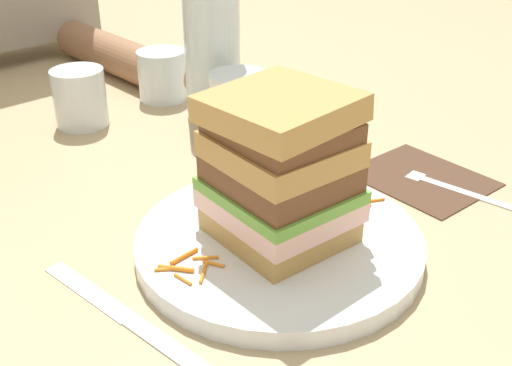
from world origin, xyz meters
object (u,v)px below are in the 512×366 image
at_px(main_plate, 279,243).
at_px(water_bottle, 211,13).
at_px(empty_tumbler_0, 162,75).
at_px(sandwich, 280,169).
at_px(napkin_dark, 422,178).
at_px(juice_glass, 239,110).
at_px(knife, 130,319).
at_px(empty_tumbler_1, 82,97).
at_px(fork, 442,182).

bearing_deg(main_plate, water_bottle, 60.49).
distance_m(water_bottle, empty_tumbler_0, 0.14).
bearing_deg(main_plate, sandwich, -151.81).
height_order(napkin_dark, water_bottle, water_bottle).
distance_m(main_plate, juice_glass, 0.25).
relative_size(napkin_dark, empty_tumbler_0, 1.91).
bearing_deg(empty_tumbler_0, main_plate, -111.25).
relative_size(sandwich, napkin_dark, 1.02).
xyz_separation_m(napkin_dark, juice_glass, (-0.08, 0.22, 0.04)).
relative_size(napkin_dark, knife, 0.67).
distance_m(empty_tumbler_0, empty_tumbler_1, 0.13).
bearing_deg(main_plate, knife, 175.98).
xyz_separation_m(sandwich, juice_glass, (0.14, 0.21, -0.04)).
bearing_deg(knife, sandwich, -4.20).
height_order(main_plate, fork, main_plate).
bearing_deg(juice_glass, empty_tumbler_1, 123.67).
height_order(main_plate, napkin_dark, main_plate).
xyz_separation_m(main_plate, empty_tumbler_1, (0.02, 0.38, 0.03)).
relative_size(napkin_dark, juice_glass, 1.58).
xyz_separation_m(fork, knife, (-0.36, 0.04, -0.00)).
xyz_separation_m(knife, empty_tumbler_1, (0.17, 0.37, 0.04)).
relative_size(napkin_dark, empty_tumbler_1, 1.80).
bearing_deg(main_plate, empty_tumbler_0, 68.75).
bearing_deg(napkin_dark, juice_glass, 109.32).
bearing_deg(sandwich, water_bottle, 60.41).
xyz_separation_m(main_plate, fork, (0.21, -0.03, -0.00)).
bearing_deg(empty_tumbler_1, empty_tumbler_0, 2.85).
height_order(main_plate, empty_tumbler_0, empty_tumbler_0).
relative_size(knife, empty_tumbler_1, 2.70).
xyz_separation_m(juice_glass, water_bottle, (0.03, 0.08, 0.10)).
relative_size(napkin_dark, fork, 0.81).
bearing_deg(main_plate, napkin_dark, -2.55).
xyz_separation_m(water_bottle, empty_tumbler_1, (-0.14, 0.09, -0.10)).
bearing_deg(empty_tumbler_1, sandwich, -93.16).
distance_m(main_plate, fork, 0.22).
relative_size(main_plate, fork, 1.54).
height_order(water_bottle, empty_tumbler_0, water_bottle).
xyz_separation_m(juice_glass, empty_tumbler_0, (0.01, 0.18, -0.00)).
distance_m(napkin_dark, empty_tumbler_1, 0.44).
bearing_deg(empty_tumbler_1, knife, -114.72).
relative_size(main_plate, sandwich, 1.88).
bearing_deg(fork, knife, 173.41).
height_order(fork, empty_tumbler_0, empty_tumbler_0).
bearing_deg(empty_tumbler_1, juice_glass, -56.33).
relative_size(sandwich, water_bottle, 0.45).
xyz_separation_m(napkin_dark, fork, (0.00, -0.02, 0.00)).
xyz_separation_m(main_plate, knife, (-0.15, 0.01, -0.01)).
distance_m(fork, knife, 0.37).
relative_size(napkin_dark, water_bottle, 0.44).
height_order(main_plate, juice_glass, juice_glass).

